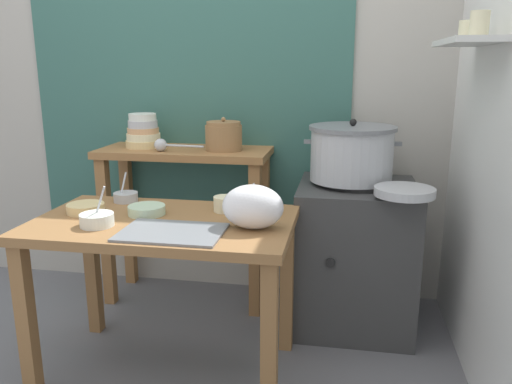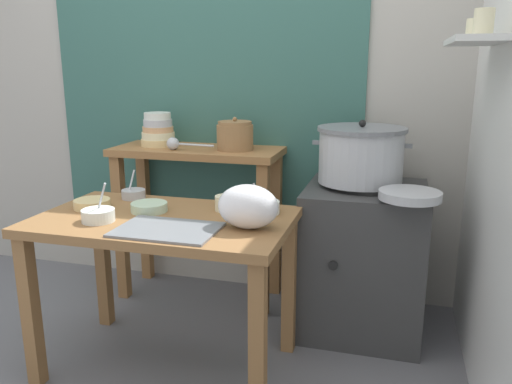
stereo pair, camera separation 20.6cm
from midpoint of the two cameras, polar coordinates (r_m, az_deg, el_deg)
ground_plane at (r=2.47m, az=-13.38°, el=-19.79°), size 9.00×9.00×0.00m
wall_back at (r=3.06m, az=-5.06°, el=12.95°), size 4.40×0.12×2.60m
prep_table at (r=2.25m, az=-12.82°, el=-5.75°), size 1.10×0.66×0.72m
back_shelf_table at (r=2.95m, az=-9.87°, el=0.51°), size 0.96×0.40×0.90m
stove_block at (r=2.74m, az=8.88°, el=-6.95°), size 0.60×0.61×0.78m
steamer_pot at (r=2.62m, az=8.46°, el=4.30°), size 0.49×0.44×0.32m
clay_pot at (r=2.83m, az=-5.74°, el=6.23°), size 0.20×0.20×0.18m
bowl_stack_enamel at (r=3.00m, az=-14.45°, el=6.47°), size 0.20×0.20×0.19m
ladle at (r=2.84m, az=-12.48°, el=5.14°), size 0.28×0.07×0.07m
serving_tray at (r=2.03m, az=-12.28°, el=-4.46°), size 0.40×0.28×0.01m
plastic_bag at (r=2.02m, az=-3.28°, el=-1.70°), size 0.25×0.17×0.18m
wide_pan at (r=2.38m, az=13.93°, el=0.01°), size 0.27×0.27×0.04m
prep_bowl_0 at (r=2.41m, az=-20.87°, el=-1.68°), size 0.16×0.16×0.04m
prep_bowl_1 at (r=2.30m, az=-14.67°, el=-1.94°), size 0.16×0.16×0.04m
prep_bowl_2 at (r=2.25m, az=-2.12°, el=-1.66°), size 0.17×0.17×0.14m
prep_bowl_3 at (r=2.55m, az=-16.64°, el=-0.51°), size 0.12×0.12×0.14m
prep_bowl_4 at (r=2.29m, az=-6.07°, el=-1.30°), size 0.10×0.10×0.07m
prep_bowl_5 at (r=2.20m, az=-19.98°, el=-2.90°), size 0.14×0.14×0.17m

